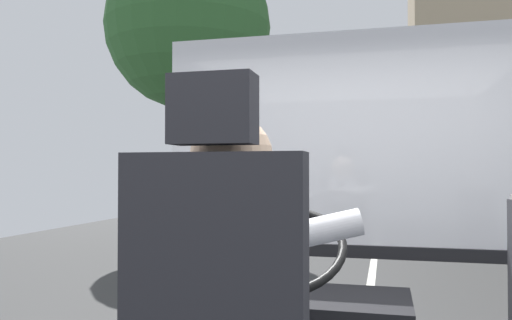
# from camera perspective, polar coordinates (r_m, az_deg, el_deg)

# --- Properties ---
(ground) EXTENTS (18.00, 44.00, 0.06)m
(ground) POSITION_cam_1_polar(r_m,az_deg,el_deg) (10.68, 13.13, -10.23)
(ground) COLOR #333333
(bus_driver) EXTENTS (0.73, 0.59, 0.77)m
(bus_driver) POSITION_cam_1_polar(r_m,az_deg,el_deg) (1.55, -2.11, -13.01)
(bus_driver) COLOR #282833
(bus_driver) RESTS_ON driver_seat
(windshield_panel) EXTENTS (2.50, 0.08, 1.48)m
(windshield_panel) POSITION_cam_1_polar(r_m,az_deg,el_deg) (3.38, 10.50, -0.90)
(windshield_panel) COLOR silver
(street_tree) EXTENTS (3.42, 3.42, 6.36)m
(street_tree) POSITION_cam_1_polar(r_m,az_deg,el_deg) (11.09, -7.55, 14.38)
(street_tree) COLOR #4C3828
(street_tree) RESTS_ON ground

